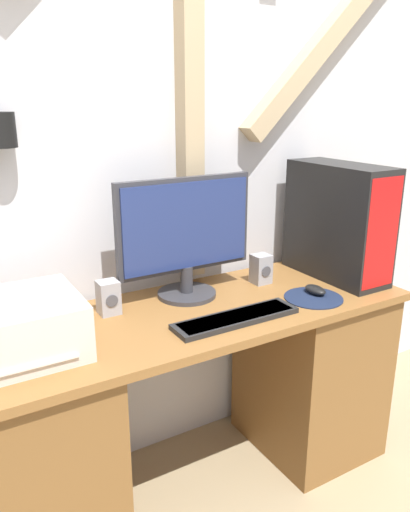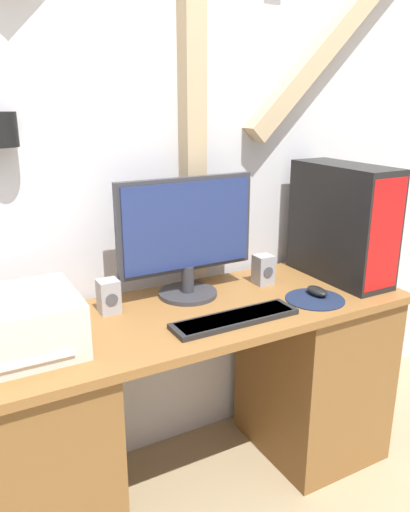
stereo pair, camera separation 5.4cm
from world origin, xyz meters
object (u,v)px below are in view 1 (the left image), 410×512
at_px(monitor, 186,233).
at_px(keyboard, 236,318).
at_px(printer, 20,327).
at_px(mouse, 315,290).
at_px(speaker_right, 261,269).
at_px(speaker_left, 108,297).
at_px(computer_tower, 338,222).

xyz_separation_m(monitor, keyboard, (0.03, -0.28, -0.23)).
bearing_deg(monitor, printer, -166.32).
relative_size(keyboard, printer, 1.32).
relative_size(mouse, speaker_right, 0.81).
relative_size(keyboard, speaker_left, 3.79).
relative_size(monitor, keyboard, 1.19).
relative_size(monitor, mouse, 5.53).
height_order(keyboard, printer, printer).
height_order(keyboard, mouse, mouse).
distance_m(printer, speaker_left, 0.35).
height_order(computer_tower, speaker_left, computer_tower).
relative_size(keyboard, speaker_right, 3.79).
distance_m(mouse, computer_tower, 0.32).
bearing_deg(speaker_left, monitor, 1.76).
xyz_separation_m(computer_tower, printer, (-1.26, -0.03, -0.15)).
bearing_deg(printer, speaker_right, 7.15).
bearing_deg(printer, speaker_left, 24.28).
distance_m(keyboard, speaker_left, 0.44).
bearing_deg(keyboard, printer, 168.71).
bearing_deg(monitor, speaker_left, -178.24).
distance_m(computer_tower, speaker_left, 0.97).
distance_m(monitor, keyboard, 0.37).
relative_size(mouse, printer, 0.28).
bearing_deg(computer_tower, keyboard, -165.01).
relative_size(monitor, speaker_right, 4.50).
height_order(monitor, printer, monitor).
bearing_deg(mouse, computer_tower, 29.03).
relative_size(computer_tower, printer, 1.38).
bearing_deg(computer_tower, printer, -178.63).
bearing_deg(speaker_right, printer, -172.85).
bearing_deg(keyboard, speaker_left, 141.37).
bearing_deg(speaker_right, monitor, 174.08).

